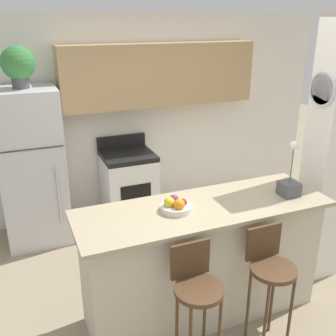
% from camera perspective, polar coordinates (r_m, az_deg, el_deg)
% --- Properties ---
extents(ground_plane, '(14.00, 14.00, 0.00)m').
position_cam_1_polar(ground_plane, '(3.82, 4.73, -19.86)').
color(ground_plane, gray).
extents(wall_back, '(5.60, 0.38, 2.55)m').
position_cam_1_polar(wall_back, '(5.08, -4.33, 9.72)').
color(wall_back, white).
rests_on(wall_back, ground_plane).
extents(pillar_right, '(0.38, 0.32, 2.55)m').
position_cam_1_polar(pillar_right, '(3.99, 22.29, 1.70)').
color(pillar_right, white).
rests_on(pillar_right, ground_plane).
extents(counter_bar, '(2.13, 0.70, 1.06)m').
position_cam_1_polar(counter_bar, '(3.50, 5.00, -13.23)').
color(counter_bar, beige).
rests_on(counter_bar, ground_plane).
extents(refrigerator, '(0.70, 0.68, 1.80)m').
position_cam_1_polar(refrigerator, '(4.71, -19.14, 0.01)').
color(refrigerator, silver).
rests_on(refrigerator, ground_plane).
extents(stove_range, '(0.64, 0.60, 1.07)m').
position_cam_1_polar(stove_range, '(5.08, -5.70, -2.67)').
color(stove_range, white).
rests_on(stove_range, ground_plane).
extents(bar_stool_left, '(0.35, 0.35, 1.02)m').
position_cam_1_polar(bar_stool_left, '(2.92, 4.16, -17.36)').
color(bar_stool_left, '#4C331E').
rests_on(bar_stool_left, ground_plane).
extents(bar_stool_right, '(0.35, 0.35, 1.02)m').
position_cam_1_polar(bar_stool_right, '(3.20, 14.57, -14.24)').
color(bar_stool_right, '#4C331E').
rests_on(bar_stool_right, ground_plane).
extents(potted_plant_on_fridge, '(0.35, 0.35, 0.44)m').
position_cam_1_polar(potted_plant_on_fridge, '(4.46, -20.92, 13.87)').
color(potted_plant_on_fridge, '#4C4C51').
rests_on(potted_plant_on_fridge, refrigerator).
extents(orchid_vase, '(0.15, 0.15, 0.49)m').
position_cam_1_polar(orchid_vase, '(3.52, 17.20, -2.25)').
color(orchid_vase, '#4C4C51').
rests_on(orchid_vase, counter_bar).
extents(fruit_bowl, '(0.25, 0.25, 0.12)m').
position_cam_1_polar(fruit_bowl, '(3.12, 1.14, -5.49)').
color(fruit_bowl, silver).
rests_on(fruit_bowl, counter_bar).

